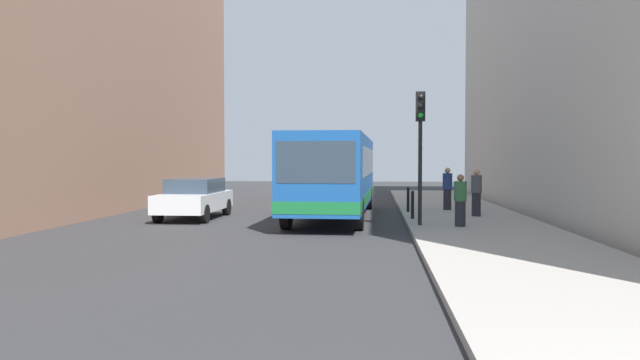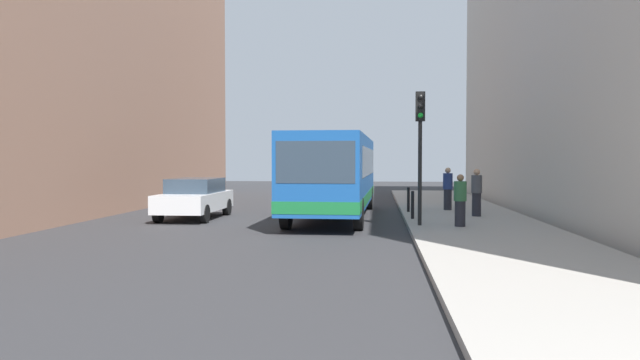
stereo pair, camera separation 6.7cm
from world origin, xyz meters
The scene contains 12 objects.
ground_plane centered at (0.00, 0.00, 0.00)m, with size 80.00×80.00×0.00m, color #2D2D30.
sidewalk centered at (5.40, 0.00, 0.07)m, with size 4.40×40.00×0.15m, color #9E9991.
building_left centered at (-11.50, 4.00, 6.67)m, with size 7.00×32.00×13.34m, color #936B56.
building_right centered at (11.50, 4.00, 7.59)m, with size 7.00×32.00×15.19m, color #BCB7AD.
bus centered at (0.66, 2.67, 1.73)m, with size 2.83×11.09×3.00m.
car_beside_bus centered at (-4.44, 1.75, 0.78)m, with size 1.87×4.41×1.48m.
traffic_light centered at (3.55, -1.11, 3.01)m, with size 0.28×0.33×4.10m.
bollard_near centered at (3.45, 0.91, 0.62)m, with size 0.11×0.11×0.95m, color black.
bollard_mid centered at (3.45, 3.66, 0.62)m, with size 0.11×0.11×0.95m, color black.
pedestrian_near_signal centered at (4.74, -1.32, 0.93)m, with size 0.38×0.38×1.58m.
pedestrian_mid_sidewalk centered at (5.79, 2.11, 1.00)m, with size 0.38×0.38×1.70m.
pedestrian_far_sidewalk centered at (5.07, 4.71, 1.00)m, with size 0.38×0.38×1.71m.
Camera 1 is at (2.18, -19.64, 2.17)m, focal length 33.50 mm.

